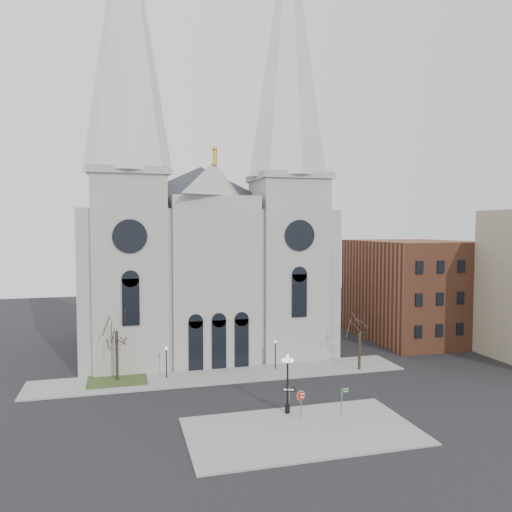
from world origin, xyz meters
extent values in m
plane|color=black|center=(0.00, 0.00, 0.00)|extent=(160.00, 160.00, 0.00)
cube|color=gray|center=(3.00, -5.00, 0.07)|extent=(18.00, 10.00, 0.14)
cube|color=gray|center=(0.00, 11.00, 0.07)|extent=(40.00, 6.00, 0.14)
cube|color=#2D411B|center=(-11.00, 12.00, 0.09)|extent=(6.00, 5.00, 0.18)
cube|color=#A39F97|center=(0.00, 26.00, 9.00)|extent=(30.00, 24.00, 18.00)
pyramid|color=#2D3035|center=(0.00, 26.00, 24.00)|extent=(33.00, 26.40, 6.00)
cube|color=#A39F97|center=(-9.50, 17.50, 11.00)|extent=(8.00, 8.00, 22.00)
cone|color=silver|center=(-9.50, 17.50, 38.00)|extent=(9.92, 9.92, 32.00)
cylinder|color=black|center=(-9.50, 13.45, 15.00)|extent=(3.60, 0.30, 3.60)
cube|color=#A39F97|center=(9.50, 17.50, 11.00)|extent=(8.00, 8.00, 22.00)
cone|color=silver|center=(9.50, 17.50, 38.00)|extent=(9.92, 9.92, 32.00)
cylinder|color=black|center=(9.50, 13.45, 15.00)|extent=(3.60, 0.30, 3.60)
cube|color=#A39F97|center=(0.00, 16.00, 9.75)|extent=(10.00, 5.00, 19.50)
pyramid|color=#A39F97|center=(0.00, 16.00, 21.50)|extent=(11.00, 5.00, 4.00)
cube|color=brown|center=(30.00, 22.00, 7.00)|extent=(14.00, 18.00, 14.00)
cylinder|color=black|center=(-11.00, 12.00, 2.62)|extent=(0.32, 0.32, 5.25)
cylinder|color=black|center=(15.00, 9.00, 2.10)|extent=(0.32, 0.32, 4.20)
cylinder|color=black|center=(-6.00, 11.50, 1.64)|extent=(0.12, 0.12, 3.00)
sphere|color=white|center=(-6.00, 11.50, 3.24)|extent=(0.32, 0.32, 0.32)
cylinder|color=black|center=(6.00, 11.50, 1.64)|extent=(0.12, 0.12, 3.00)
sphere|color=white|center=(6.00, 11.50, 3.24)|extent=(0.32, 0.32, 0.32)
cylinder|color=slate|center=(3.75, -2.66, 1.27)|extent=(0.09, 0.09, 2.26)
cylinder|color=#A91E0B|center=(3.75, -2.66, 2.05)|extent=(0.78, 0.12, 0.78)
cylinder|color=white|center=(3.75, -2.66, 2.05)|extent=(0.84, 0.10, 0.84)
cube|color=white|center=(3.75, -2.66, 2.18)|extent=(0.43, 0.06, 0.10)
cube|color=white|center=(3.75, -2.66, 1.92)|extent=(0.49, 0.07, 0.10)
cylinder|color=black|center=(3.06, -1.32, 2.37)|extent=(0.16, 0.16, 4.46)
cylinder|color=black|center=(3.06, -1.32, 0.53)|extent=(0.43, 0.43, 0.78)
sphere|color=white|center=(3.06, -1.32, 5.04)|extent=(0.31, 0.31, 0.31)
cylinder|color=slate|center=(3.20, -1.36, 1.30)|extent=(0.10, 0.10, 2.32)
cube|color=black|center=(3.20, -1.36, 2.19)|extent=(0.99, 0.30, 0.33)
cylinder|color=slate|center=(7.34, -2.88, 1.31)|extent=(0.10, 0.10, 2.34)
cube|color=#0E6322|center=(7.71, -2.84, 2.32)|extent=(0.66, 0.11, 0.16)
cube|color=#0E6322|center=(7.71, -2.84, 2.11)|extent=(0.66, 0.11, 0.16)
camera|label=1|loc=(-10.42, -40.75, 15.97)|focal=35.00mm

